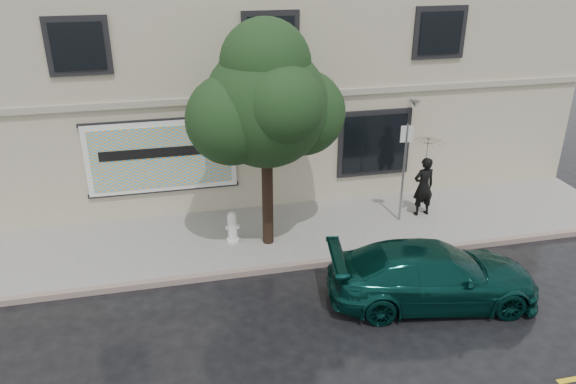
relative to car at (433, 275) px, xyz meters
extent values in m
plane|color=black|center=(-2.66, 0.50, -0.70)|extent=(90.00, 90.00, 0.00)
cube|color=#9A9892|center=(-2.66, 3.75, -0.62)|extent=(20.00, 3.50, 0.15)
cube|color=slate|center=(-2.66, 2.00, -0.62)|extent=(20.00, 0.18, 0.16)
cube|color=#B4AE91|center=(-2.66, 9.50, 2.80)|extent=(20.00, 8.00, 7.00)
cube|color=#9E9984|center=(-2.66, 5.46, 2.90)|extent=(20.00, 0.12, 0.18)
cube|color=black|center=(0.54, 5.46, 1.25)|extent=(2.30, 0.10, 2.10)
cube|color=black|center=(0.54, 5.40, 1.25)|extent=(2.00, 0.05, 1.80)
cube|color=black|center=(-7.66, 5.40, 4.50)|extent=(1.30, 0.05, 1.20)
cube|color=black|center=(-2.66, 5.40, 4.50)|extent=(1.30, 0.05, 1.20)
cube|color=black|center=(2.34, 5.40, 4.50)|extent=(1.30, 0.05, 1.20)
cube|color=white|center=(-5.86, 5.43, 1.35)|extent=(4.20, 0.06, 2.10)
cube|color=gold|center=(-5.86, 5.39, 1.35)|extent=(3.90, 0.04, 1.80)
cube|color=black|center=(-5.86, 5.46, 0.30)|extent=(4.30, 0.10, 0.10)
cube|color=black|center=(-5.86, 5.46, 2.40)|extent=(4.30, 0.10, 0.10)
cube|color=black|center=(-5.86, 5.36, 1.50)|extent=(3.40, 0.02, 0.28)
imported|color=#08322D|center=(0.00, 0.00, 0.00)|extent=(5.06, 2.84, 1.39)
imported|color=black|center=(1.56, 3.91, 0.36)|extent=(0.70, 0.49, 1.81)
imported|color=black|center=(1.56, 3.91, 1.64)|extent=(1.08, 1.08, 0.75)
cylinder|color=black|center=(-3.22, 3.27, 0.80)|extent=(0.29, 0.29, 2.69)
sphere|color=black|center=(-3.22, 3.27, 3.27)|extent=(3.07, 3.07, 3.07)
cylinder|color=silver|center=(-4.16, 3.50, -0.50)|extent=(0.34, 0.34, 0.09)
cylinder|color=silver|center=(-4.16, 3.50, -0.14)|extent=(0.25, 0.25, 0.63)
sphere|color=silver|center=(-4.16, 3.50, 0.22)|extent=(0.25, 0.25, 0.25)
cylinder|color=silver|center=(-4.16, 3.50, -0.11)|extent=(0.36, 0.11, 0.11)
cylinder|color=gray|center=(0.78, 3.70, 0.92)|extent=(0.06, 0.06, 2.93)
cube|color=silver|center=(0.78, 3.70, 2.10)|extent=(0.36, 0.06, 0.47)
camera|label=1|loc=(-5.63, -9.88, 7.05)|focal=35.00mm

